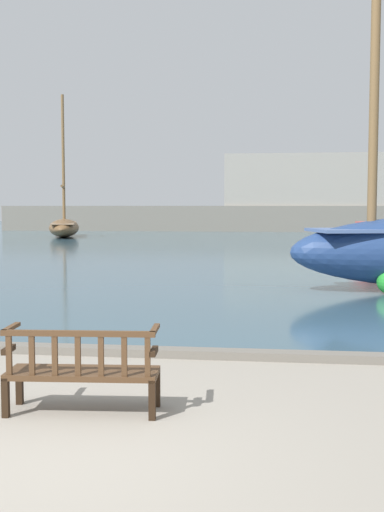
# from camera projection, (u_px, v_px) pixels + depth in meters

# --- Properties ---
(ground_plane) EXTENTS (160.00, 160.00, 0.00)m
(ground_plane) POSITION_uv_depth(u_px,v_px,m) (54.00, 457.00, 5.61)
(ground_plane) COLOR gray
(harbor_water) EXTENTS (100.00, 80.00, 0.08)m
(harbor_water) POSITION_uv_depth(u_px,v_px,m) (249.00, 235.00, 49.12)
(harbor_water) COLOR #385666
(harbor_water) RESTS_ON ground
(quay_edge_kerb) EXTENTS (40.00, 0.30, 0.12)m
(quay_edge_kerb) POSITION_uv_depth(u_px,v_px,m) (143.00, 352.00, 9.41)
(quay_edge_kerb) COLOR slate
(quay_edge_kerb) RESTS_ON ground
(park_bench) EXTENTS (1.63, 0.63, 0.92)m
(park_bench) POSITION_uv_depth(u_px,v_px,m) (82.00, 369.00, 6.77)
(park_bench) COLOR black
(park_bench) RESTS_ON ground
(sailboat_mid_port) EXTENTS (4.14, 8.07, 9.86)m
(sailboat_mid_port) POSITION_uv_depth(u_px,v_px,m) (64.00, 226.00, 44.93)
(sailboat_mid_port) COLOR brown
(sailboat_mid_port) RESTS_ON harbor_water
(far_breakwater) EXTENTS (43.79, 2.40, 6.64)m
(far_breakwater) POSITION_uv_depth(u_px,v_px,m) (272.00, 206.00, 54.55)
(far_breakwater) COLOR slate
(far_breakwater) RESTS_ON ground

